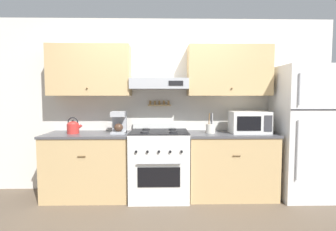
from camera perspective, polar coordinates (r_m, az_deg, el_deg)
The scene contains 10 objects.
ground_plane at distance 3.57m, azimuth -1.97°, elevation -18.97°, with size 16.00×16.00×0.00m, color brown.
wall_back at distance 3.91m, azimuth -1.78°, elevation 4.79°, with size 5.20×0.46×2.55m.
counter_left at distance 3.89m, azimuth -16.81°, elevation -10.25°, with size 1.17×0.67×0.90m.
counter_right at distance 3.87m, azimuth 13.34°, elevation -10.26°, with size 1.20×0.67×0.90m.
stove_range at distance 3.72m, azimuth -1.92°, elevation -10.47°, with size 0.79×0.72×1.00m.
refrigerator at distance 4.13m, azimuth 27.73°, elevation -3.17°, with size 0.79×0.73×1.82m.
tea_kettle at distance 3.83m, azimuth -19.95°, elevation -2.36°, with size 0.21×0.16×0.23m.
coffee_maker at distance 3.70m, azimuth -10.61°, elevation -1.44°, with size 0.19×0.23×0.30m.
microwave at distance 3.84m, azimuth 17.34°, elevation -1.40°, with size 0.53×0.35×0.30m.
utensil_crock at distance 3.69m, azimuth 9.25°, elevation -2.74°, with size 0.13×0.13×0.28m.
Camera 1 is at (0.05, -3.29, 1.40)m, focal length 28.00 mm.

